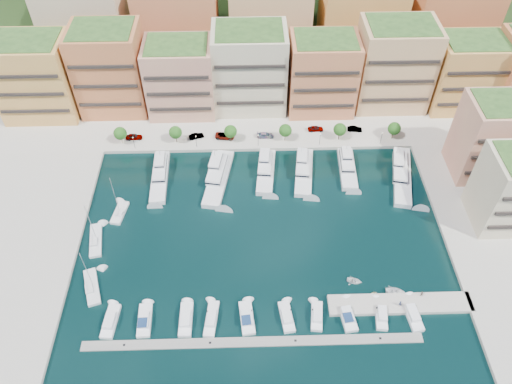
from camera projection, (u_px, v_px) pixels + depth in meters
ground at (262, 231)px, 125.74m from camera, size 400.00×400.00×0.00m
north_quay at (255, 87)px, 168.19m from camera, size 220.00×64.00×2.00m
west_quay at (4, 263)px, 119.08m from camera, size 34.00×76.00×2.00m
hillside at (252, 18)px, 201.05m from camera, size 240.00×40.00×58.00m
south_pontoon at (253, 342)px, 105.14m from camera, size 72.00×2.20×0.35m
finger_pier at (400, 305)px, 111.24m from camera, size 32.00×5.00×2.00m
apartment_0 at (36, 77)px, 149.01m from camera, size 22.00×16.50×24.80m
apartment_1 at (110, 69)px, 150.07m from camera, size 20.00×16.50×26.80m
apartment_2 at (180, 78)px, 150.56m from camera, size 20.00×15.50×22.80m
apartment_3 at (250, 69)px, 151.23m from camera, size 22.00×16.50×25.80m
apartment_4 at (322, 74)px, 151.01m from camera, size 20.00×15.50×23.80m
apartment_5 at (394, 65)px, 151.70m from camera, size 22.00×16.50×26.80m
apartment_6 at (466, 73)px, 152.21m from camera, size 20.00×15.50×22.80m
apartment_east_a at (494, 138)px, 131.63m from camera, size 18.00×14.50×22.80m
backblock_0 at (87, 28)px, 163.70m from camera, size 26.00×18.00×30.00m
backblock_1 at (179, 27)px, 164.27m from camera, size 26.00×18.00×30.00m
backblock_2 at (269, 26)px, 164.84m from camera, size 26.00×18.00×30.00m
backblock_3 at (360, 24)px, 165.41m from camera, size 26.00×18.00×30.00m
backblock_4 at (449, 23)px, 165.98m from camera, size 26.00×18.00×30.00m
tree_0 at (120, 133)px, 144.46m from camera, size 3.80×3.80×5.65m
tree_1 at (175, 132)px, 144.76m from camera, size 3.80×3.80×5.65m
tree_2 at (231, 131)px, 145.07m from camera, size 3.80×3.80×5.65m
tree_3 at (285, 130)px, 145.37m from camera, size 3.80×3.80×5.65m
tree_4 at (340, 129)px, 145.67m from camera, size 3.80×3.80×5.65m
tree_5 at (394, 129)px, 145.98m from camera, size 3.80×3.80×5.65m
lamppost_0 at (133, 141)px, 143.63m from camera, size 0.30×0.30×4.20m
lamppost_1 at (196, 140)px, 143.97m from camera, size 0.30×0.30×4.20m
lamppost_2 at (258, 139)px, 144.31m from camera, size 0.30×0.30×4.20m
lamppost_3 at (320, 137)px, 144.65m from camera, size 0.30×0.30×4.20m
lamppost_4 at (382, 136)px, 144.99m from camera, size 0.30×0.30×4.20m
yacht_1 at (160, 174)px, 138.10m from camera, size 4.73×19.68×7.30m
yacht_2 at (218, 175)px, 137.75m from camera, size 8.54×22.01×7.30m
yacht_3 at (266, 169)px, 139.37m from camera, size 6.18×17.50×7.30m
yacht_4 at (304, 170)px, 139.29m from camera, size 6.86×18.66×7.30m
yacht_5 at (347, 166)px, 140.16m from camera, size 5.14×16.22×7.30m
yacht_6 at (402, 173)px, 138.35m from camera, size 9.08×23.10×7.30m
cruiser_0 at (111, 321)px, 107.86m from camera, size 3.37×8.26×2.55m
cruiser_1 at (145, 321)px, 107.98m from camera, size 3.15×8.01×2.66m
cruiser_2 at (186, 320)px, 108.17m from camera, size 2.83×8.15×2.55m
cruiser_3 at (211, 319)px, 108.27m from camera, size 3.35×8.77×2.55m
cruiser_4 at (247, 318)px, 108.40m from camera, size 3.67×8.20×2.66m
cruiser_5 at (287, 317)px, 108.59m from camera, size 3.47×7.69×2.55m
cruiser_6 at (317, 316)px, 108.72m from camera, size 3.27×7.32×2.55m
cruiser_7 at (347, 316)px, 108.81m from camera, size 3.78×8.14×2.66m
cruiser_8 at (381, 315)px, 108.99m from camera, size 3.33×7.75×2.55m
cruiser_9 at (412, 314)px, 109.11m from camera, size 3.60×8.79×2.55m
sailboat_0 at (92, 287)px, 114.03m from camera, size 5.70×10.29×13.20m
sailboat_2 at (120, 213)px, 129.40m from camera, size 3.98×7.98×13.20m
sailboat_1 at (96, 241)px, 123.22m from camera, size 4.46×10.62×13.20m
tender_2 at (395, 292)px, 113.09m from camera, size 4.82×3.77×0.91m
tender_0 at (354, 281)px, 115.13m from camera, size 4.08×3.43×0.72m
tender_1 at (374, 293)px, 112.92m from camera, size 1.62×1.45×0.77m
car_0 at (134, 137)px, 147.97m from camera, size 4.86×2.03×1.65m
car_1 at (196, 136)px, 148.30m from camera, size 4.67×2.75×1.45m
car_2 at (225, 136)px, 148.27m from camera, size 6.08×3.42×1.61m
car_3 at (265, 135)px, 148.60m from camera, size 5.00×2.18×1.43m
car_4 at (316, 128)px, 150.61m from camera, size 4.62×1.93×1.56m
car_5 at (355, 129)px, 150.56m from camera, size 4.52×2.03×1.44m
person_0 at (400, 303)px, 109.39m from camera, size 0.75×0.76×1.77m
person_1 at (421, 294)px, 111.22m from camera, size 0.79×0.63×1.56m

